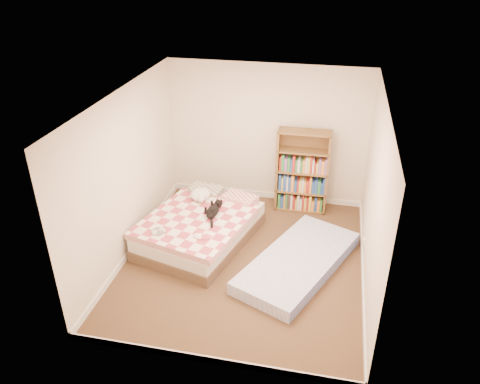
% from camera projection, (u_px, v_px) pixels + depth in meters
% --- Properties ---
extents(room, '(3.51, 4.01, 2.51)m').
position_uv_depth(room, '(244.00, 190.00, 6.49)').
color(room, '#4C2D20').
rests_on(room, ground).
extents(bed, '(1.84, 2.26, 0.53)m').
position_uv_depth(bed, '(201.00, 226.00, 7.44)').
color(bed, brown).
rests_on(bed, room).
extents(bookshelf, '(0.89, 0.30, 1.49)m').
position_uv_depth(bookshelf, '(302.00, 181.00, 8.16)').
color(bookshelf, brown).
rests_on(bookshelf, room).
extents(floor_mattress, '(1.77, 2.38, 0.20)m').
position_uv_depth(floor_mattress, '(298.00, 262.00, 6.86)').
color(floor_mattress, '#6873AE').
rests_on(floor_mattress, room).
extents(black_cat, '(0.26, 0.68, 0.15)m').
position_uv_depth(black_cat, '(213.00, 210.00, 7.30)').
color(black_cat, black).
rests_on(black_cat, bed).
extents(white_dog, '(0.43, 0.45, 0.17)m').
position_uv_depth(white_dog, '(201.00, 195.00, 7.69)').
color(white_dog, white).
rests_on(white_dog, bed).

